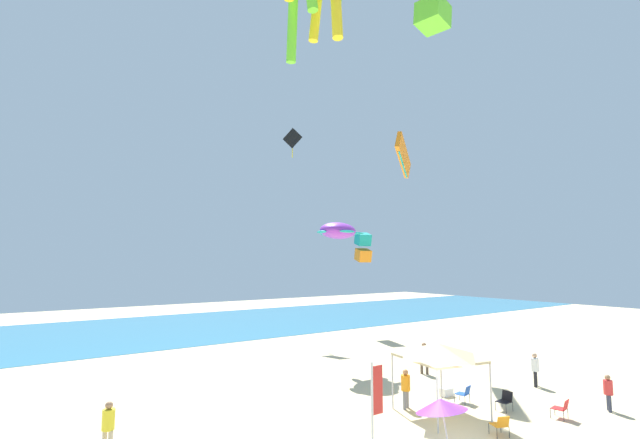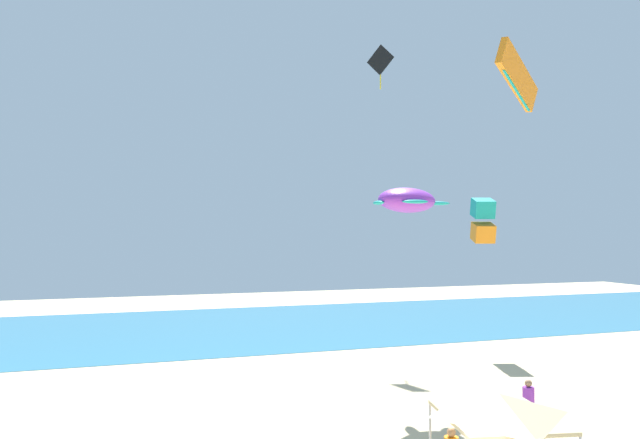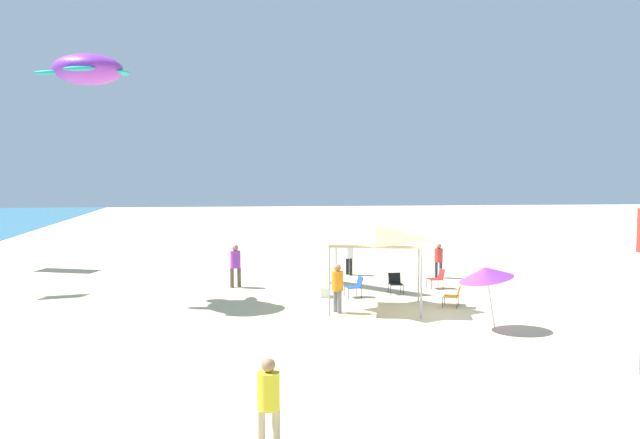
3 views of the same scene
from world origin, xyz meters
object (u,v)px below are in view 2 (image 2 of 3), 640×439
at_px(kite_parafoil_orange, 518,77).
at_px(kite_diamond_black, 380,61).
at_px(person_kite_handler, 528,400).
at_px(kite_turtle_purple, 408,200).
at_px(kite_box_teal, 483,220).
at_px(canopy_tent, 498,406).

height_order(kite_parafoil_orange, kite_diamond_black, kite_diamond_black).
bearing_deg(kite_diamond_black, person_kite_handler, 133.80).
relative_size(kite_turtle_purple, kite_diamond_black, 1.25).
height_order(person_kite_handler, kite_box_teal, kite_box_teal).
xyz_separation_m(canopy_tent, kite_diamond_black, (7.65, 24.71, 16.64)).
relative_size(kite_parafoil_orange, kite_diamond_black, 1.20).
distance_m(canopy_tent, person_kite_handler, 7.31).
bearing_deg(kite_parafoil_orange, person_kite_handler, -157.02).
xyz_separation_m(kite_turtle_purple, kite_box_teal, (9.33, 8.17, -0.68)).
height_order(person_kite_handler, kite_diamond_black, kite_diamond_black).
height_order(canopy_tent, person_kite_handler, canopy_tent).
bearing_deg(kite_box_teal, kite_turtle_purple, 57.40).
distance_m(kite_parafoil_orange, kite_box_teal, 12.76).
bearing_deg(kite_box_teal, person_kite_handler, 78.64).
xyz_separation_m(canopy_tent, kite_box_teal, (11.98, 18.76, 5.37)).
xyz_separation_m(kite_parafoil_orange, kite_turtle_purple, (-4.47, 1.91, -5.45)).
height_order(kite_parafoil_orange, kite_turtle_purple, kite_parafoil_orange).
bearing_deg(person_kite_handler, kite_turtle_purple, 178.46).
xyz_separation_m(person_kite_handler, kite_box_teal, (7.08, 13.59, 6.99)).
bearing_deg(kite_parafoil_orange, kite_box_teal, 29.69).
height_order(kite_turtle_purple, kite_box_teal, kite_box_teal).
bearing_deg(canopy_tent, person_kite_handler, 46.55).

